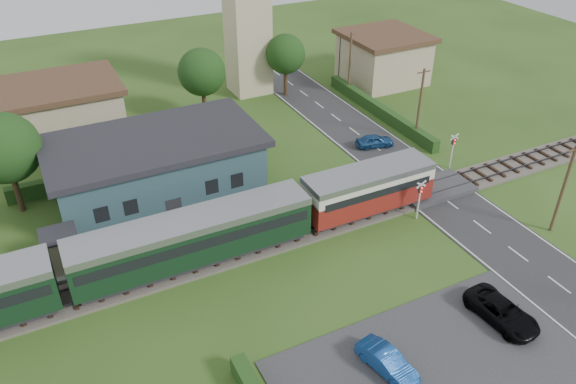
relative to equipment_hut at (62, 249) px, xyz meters
name	(u,v)px	position (x,y,z in m)	size (l,w,h in m)	color
ground	(341,239)	(18.00, -5.20, -1.75)	(120.00, 120.00, 0.00)	#2D4C19
railway_track	(327,223)	(18.00, -3.20, -1.64)	(76.00, 3.20, 0.49)	#4C443D
road	(450,203)	(28.00, -5.20, -1.72)	(6.00, 70.00, 0.05)	#28282B
car_park	(431,366)	(16.50, -17.20, -1.71)	(17.00, 9.00, 0.08)	#333335
crossing_deck	(434,189)	(28.00, -3.20, -1.52)	(6.20, 3.40, 0.45)	#333335
platform	(183,234)	(8.00, 0.00, -1.52)	(30.00, 3.00, 0.45)	gray
equipment_hut	(62,249)	(0.00, 0.00, 0.00)	(2.30, 2.30, 2.55)	#C7B690
station_building	(157,168)	(8.00, 5.79, 0.95)	(16.00, 9.00, 5.30)	#314E59
train	(145,251)	(4.69, -3.20, 0.43)	(43.20, 2.90, 3.40)	#232328
house_west	(63,111)	(3.00, 19.80, 1.04)	(10.80, 8.80, 5.50)	tan
house_east	(383,57)	(38.00, 18.80, 1.05)	(8.80, 8.80, 5.50)	tan
hedge_roadside	(379,110)	(32.20, 10.80, -1.15)	(0.80, 18.00, 1.20)	#193814
hedge_station	(146,165)	(8.00, 10.30, -1.10)	(22.00, 0.80, 1.30)	#193814
tree_a	(4,148)	(-2.00, 8.80, 3.63)	(5.20, 5.20, 8.00)	#332316
tree_b	(202,72)	(16.00, 17.80, 3.27)	(4.60, 4.60, 7.34)	#332316
tree_c	(286,54)	(26.00, 19.80, 2.91)	(4.20, 4.20, 6.78)	#332316
utility_pole_b	(563,188)	(32.20, -11.20, 1.88)	(1.40, 0.22, 7.00)	#473321
utility_pole_c	(420,104)	(32.20, 4.80, 1.88)	(1.40, 0.22, 7.00)	#473321
utility_pole_d	(350,63)	(32.20, 16.80, 1.88)	(1.40, 0.22, 7.00)	#473321
crossing_signal_near	(420,194)	(24.40, -5.61, 0.39)	(0.84, 0.28, 3.28)	silver
crossing_signal_far	(453,146)	(31.60, -0.81, 0.39)	(0.84, 0.28, 3.28)	silver
streetlamp_east	(340,52)	(34.00, 21.80, 1.29)	(0.30, 0.30, 5.15)	#3F3F47
car_on_road	(375,141)	(27.96, 5.33, -1.11)	(1.39, 3.44, 1.17)	navy
car_park_blue	(387,362)	(14.15, -16.32, -1.06)	(1.30, 3.72, 1.22)	#184B9C
car_park_dark	(502,312)	(22.33, -16.30, -1.02)	(2.14, 4.64, 1.29)	black
pedestrian_near	(262,204)	(14.03, -0.33, -0.48)	(0.60, 0.39, 1.64)	gray
pedestrian_far	(64,257)	(0.02, -0.26, -0.46)	(0.82, 0.64, 1.68)	gray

